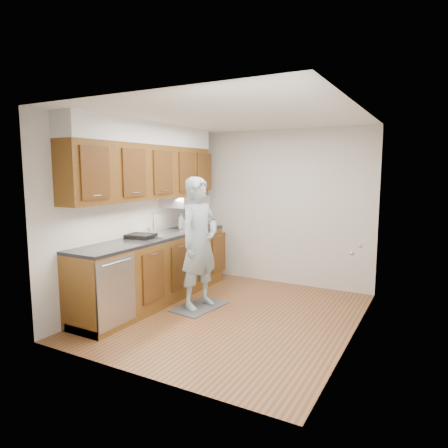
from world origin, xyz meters
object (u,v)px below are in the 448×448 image
object	(u,v)px
soda_can	(187,229)
dish_rack	(141,236)
soap_bottle_a	(181,220)
soap_bottle_c	(196,222)
person	(199,234)
steel_can	(185,227)
soap_bottle_b	(187,223)

from	to	relation	value
soda_can	dish_rack	world-z (taller)	soda_can
soap_bottle_a	soap_bottle_c	bearing A→B (deg)	61.31
soap_bottle_a	soap_bottle_c	xyz separation A→B (m)	(0.13, 0.23, -0.04)
person	soap_bottle_c	xyz separation A→B (m)	(-0.63, 0.92, 0.03)
soap_bottle_a	steel_can	distance (m)	0.25
person	soap_bottle_b	size ratio (longest dim) A/B	9.28
soap_bottle_c	dish_rack	distance (m)	1.22
soap_bottle_c	dish_rack	world-z (taller)	soap_bottle_c
dish_rack	soap_bottle_a	bearing A→B (deg)	80.65
soda_can	dish_rack	size ratio (longest dim) A/B	0.31
person	soap_bottle_a	world-z (taller)	person
dish_rack	soap_bottle_c	bearing A→B (deg)	74.57
soap_bottle_a	soda_can	distance (m)	0.39
steel_can	dish_rack	world-z (taller)	steel_can
soap_bottle_c	soda_can	xyz separation A→B (m)	(0.15, -0.49, -0.04)
soda_can	person	bearing A→B (deg)	-41.51
soap_bottle_c	soda_can	bearing A→B (deg)	-72.77
steel_can	soda_can	bearing A→B (deg)	-45.40
person	soap_bottle_c	size ratio (longest dim) A/B	10.45
person	soap_bottle_a	bearing A→B (deg)	59.21
soap_bottle_a	soap_bottle_c	size ratio (longest dim) A/B	1.39
soap_bottle_b	steel_can	xyz separation A→B (m)	(0.03, -0.11, -0.04)
soap_bottle_a	steel_can	xyz separation A→B (m)	(0.18, -0.16, -0.07)
soap_bottle_b	dish_rack	distance (m)	0.95
soda_can	steel_can	xyz separation A→B (m)	(-0.10, 0.10, 0.01)
soda_can	dish_rack	xyz separation A→B (m)	(-0.27, -0.72, -0.03)
soap_bottle_b	steel_can	distance (m)	0.12
soda_can	steel_can	size ratio (longest dim) A/B	0.87
soap_bottle_c	person	bearing A→B (deg)	-55.41
soda_can	soap_bottle_a	bearing A→B (deg)	136.93
soap_bottle_a	soap_bottle_b	bearing A→B (deg)	-18.61
soap_bottle_b	steel_can	world-z (taller)	soap_bottle_b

